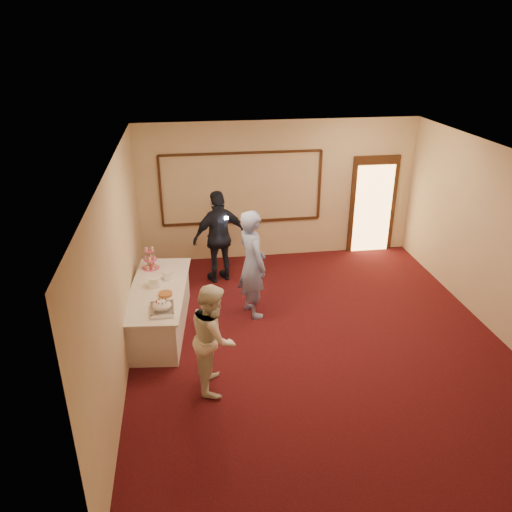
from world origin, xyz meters
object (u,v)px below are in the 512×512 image
at_px(pavlova_tray, 162,307).
at_px(woman, 214,337).
at_px(man, 252,264).
at_px(cupcake_stand, 150,260).
at_px(tart, 165,295).
at_px(buffet_table, 159,308).
at_px(plate_stack_b, 169,275).
at_px(guest, 219,237).
at_px(plate_stack_a, 155,282).

bearing_deg(pavlova_tray, woman, -49.76).
xyz_separation_m(man, woman, (-0.80, -1.88, -0.18)).
distance_m(cupcake_stand, woman, 2.60).
distance_m(pavlova_tray, tart, 0.49).
xyz_separation_m(buffet_table, woman, (0.81, -1.62, 0.41)).
xyz_separation_m(pavlova_tray, tart, (0.04, 0.48, -0.05)).
relative_size(tart, man, 0.13).
bearing_deg(plate_stack_b, guest, 54.31).
bearing_deg(plate_stack_b, tart, -94.52).
height_order(buffet_table, plate_stack_a, plate_stack_a).
bearing_deg(plate_stack_a, tart, -63.30).
height_order(plate_stack_a, plate_stack_b, plate_stack_a).
height_order(man, guest, man).
distance_m(tart, woman, 1.49).
bearing_deg(tart, pavlova_tray, -94.54).
xyz_separation_m(plate_stack_a, guest, (1.21, 1.62, 0.08)).
xyz_separation_m(pavlova_tray, man, (1.52, 1.04, 0.13)).
distance_m(cupcake_stand, plate_stack_b, 0.59).
xyz_separation_m(plate_stack_a, plate_stack_b, (0.22, 0.25, -0.01)).
xyz_separation_m(cupcake_stand, man, (1.76, -0.53, 0.04)).
height_order(man, woman, man).
height_order(plate_stack_b, guest, guest).
relative_size(cupcake_stand, tart, 1.71).
bearing_deg(buffet_table, plate_stack_b, 58.76).
bearing_deg(buffet_table, plate_stack_a, 127.10).
bearing_deg(plate_stack_b, plate_stack_a, -132.18).
bearing_deg(plate_stack_b, man, -1.61).
height_order(plate_stack_b, man, man).
height_order(plate_stack_a, woman, woman).
xyz_separation_m(cupcake_stand, guest, (1.31, 0.88, 0.01)).
height_order(pavlova_tray, cupcake_stand, cupcake_stand).
bearing_deg(woman, pavlova_tray, 44.19).
relative_size(buffet_table, guest, 1.29).
height_order(cupcake_stand, tart, cupcake_stand).
relative_size(plate_stack_a, man, 0.11).
bearing_deg(plate_stack_b, buffet_table, -121.24).
distance_m(plate_stack_b, tart, 0.60).
bearing_deg(man, plate_stack_a, 78.50).
bearing_deg(buffet_table, woman, -63.36).
relative_size(pavlova_tray, guest, 0.26).
bearing_deg(man, woman, 138.35).
bearing_deg(pavlova_tray, plate_stack_a, 99.39).
relative_size(plate_stack_b, tart, 0.67).
relative_size(cupcake_stand, man, 0.23).
xyz_separation_m(pavlova_tray, plate_stack_a, (-0.14, 0.83, 0.01)).
xyz_separation_m(buffet_table, cupcake_stand, (-0.14, 0.79, 0.54)).
xyz_separation_m(plate_stack_b, tart, (-0.05, -0.59, -0.05)).
distance_m(plate_stack_b, guest, 1.69).
distance_m(buffet_table, plate_stack_a, 0.47).
xyz_separation_m(buffet_table, pavlova_tray, (0.10, -0.78, 0.46)).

